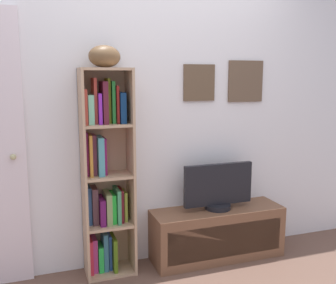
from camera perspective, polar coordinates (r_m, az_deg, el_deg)
name	(u,v)px	position (r m, az deg, el deg)	size (l,w,h in m)	color
back_wall	(149,115)	(3.23, -2.82, 4.00)	(4.80, 0.08, 2.49)	silver
bookshelf	(105,175)	(3.09, -9.24, -4.84)	(0.39, 0.26, 1.62)	tan
football	(105,56)	(2.97, -9.23, 12.24)	(0.28, 0.16, 0.16)	brown
tv_stand	(217,233)	(3.49, 7.21, -13.08)	(1.14, 0.35, 0.44)	brown
television	(218,187)	(3.36, 7.35, -6.60)	(0.61, 0.22, 0.39)	black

